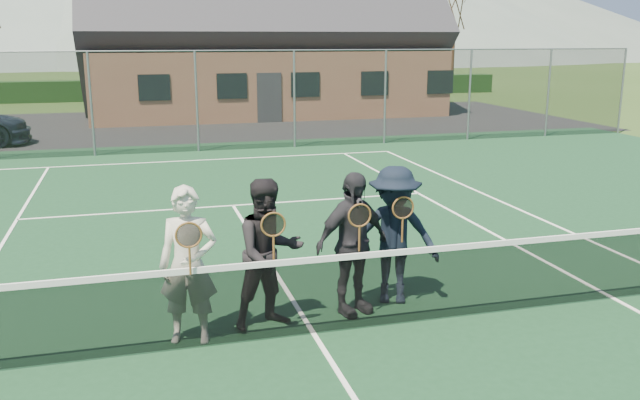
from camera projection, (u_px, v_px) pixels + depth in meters
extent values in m
plane|color=#2A4418|center=(182.00, 125.00, 26.64)|extent=(220.00, 220.00, 0.00)
cube|color=#14381E|center=(314.00, 335.00, 7.90)|extent=(30.00, 30.00, 0.02)
cube|color=black|center=(75.00, 129.00, 25.59)|extent=(40.00, 12.00, 0.01)
cube|color=black|center=(165.00, 89.00, 37.75)|extent=(40.00, 1.20, 1.10)
cone|color=#516158|center=(490.00, 14.00, 109.54)|extent=(90.00, 90.00, 14.00)
cube|color=white|center=(204.00, 160.00, 19.03)|extent=(10.97, 0.06, 0.01)
cube|color=white|center=(613.00, 298.00, 8.97)|extent=(0.06, 23.77, 0.01)
cube|color=white|center=(233.00, 205.00, 13.89)|extent=(8.23, 0.06, 0.01)
cube|color=white|center=(314.00, 334.00, 7.90)|extent=(0.06, 12.80, 0.01)
cube|color=black|center=(314.00, 297.00, 7.79)|extent=(11.60, 0.02, 0.88)
cube|color=white|center=(313.00, 260.00, 7.69)|extent=(11.60, 0.03, 0.07)
cylinder|color=slate|center=(91.00, 105.00, 19.42)|extent=(0.07, 0.07, 3.00)
cylinder|color=slate|center=(197.00, 102.00, 20.20)|extent=(0.07, 0.07, 3.00)
cylinder|color=slate|center=(294.00, 100.00, 20.98)|extent=(0.07, 0.07, 3.00)
cylinder|color=slate|center=(385.00, 97.00, 21.76)|extent=(0.07, 0.07, 3.00)
cylinder|color=slate|center=(469.00, 95.00, 22.54)|extent=(0.07, 0.07, 3.00)
cylinder|color=slate|center=(548.00, 93.00, 23.32)|extent=(0.07, 0.07, 3.00)
cylinder|color=slate|center=(622.00, 92.00, 24.10)|extent=(0.07, 0.07, 3.00)
cube|color=black|center=(197.00, 102.00, 20.20)|extent=(30.00, 0.03, 3.00)
cylinder|color=slate|center=(195.00, 51.00, 19.84)|extent=(30.00, 0.04, 0.04)
cube|color=#9E6B4C|center=(263.00, 81.00, 31.09)|extent=(15.00, 8.00, 2.80)
cube|color=#2D2D33|center=(269.00, 98.00, 27.29)|extent=(1.00, 0.06, 2.00)
cube|color=black|center=(154.00, 87.00, 26.01)|extent=(1.20, 0.06, 1.00)
cube|color=black|center=(232.00, 86.00, 26.79)|extent=(1.20, 0.06, 1.00)
cube|color=black|center=(305.00, 85.00, 27.57)|extent=(1.20, 0.06, 1.00)
cube|color=black|center=(375.00, 83.00, 28.35)|extent=(1.20, 0.06, 1.00)
cube|color=black|center=(440.00, 82.00, 29.13)|extent=(1.20, 0.06, 1.00)
cylinder|color=#322012|center=(199.00, 63.00, 38.88)|extent=(0.22, 0.22, 3.85)
cylinder|color=#342112|center=(363.00, 61.00, 41.48)|extent=(0.22, 0.22, 3.85)
cylinder|color=#361F13|center=(452.00, 61.00, 43.04)|extent=(0.22, 0.22, 3.85)
imported|color=beige|center=(188.00, 265.00, 7.53)|extent=(0.74, 0.58, 1.80)
torus|color=brown|center=(189.00, 235.00, 7.18)|extent=(0.29, 0.02, 0.29)
cylinder|color=black|center=(189.00, 235.00, 7.18)|extent=(0.25, 0.00, 0.25)
cylinder|color=brown|center=(190.00, 260.00, 7.24)|extent=(0.03, 0.03, 0.32)
imported|color=black|center=(269.00, 254.00, 7.93)|extent=(1.02, 0.88, 1.80)
torus|color=brown|center=(273.00, 225.00, 7.58)|extent=(0.29, 0.02, 0.29)
cylinder|color=black|center=(273.00, 225.00, 7.58)|extent=(0.25, 0.00, 0.25)
cylinder|color=brown|center=(274.00, 248.00, 7.64)|extent=(0.03, 0.03, 0.32)
imported|color=#242429|center=(352.00, 244.00, 8.32)|extent=(1.14, 0.77, 1.80)
torus|color=brown|center=(360.00, 215.00, 7.96)|extent=(0.29, 0.02, 0.29)
cylinder|color=black|center=(360.00, 215.00, 7.96)|extent=(0.25, 0.00, 0.25)
cylinder|color=brown|center=(359.00, 238.00, 8.03)|extent=(0.03, 0.03, 0.32)
imported|color=black|center=(394.00, 235.00, 8.68)|extent=(1.32, 1.02, 1.80)
torus|color=brown|center=(403.00, 208.00, 8.32)|extent=(0.29, 0.02, 0.29)
cylinder|color=black|center=(403.00, 208.00, 8.32)|extent=(0.25, 0.00, 0.25)
cylinder|color=brown|center=(402.00, 230.00, 8.39)|extent=(0.03, 0.03, 0.32)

